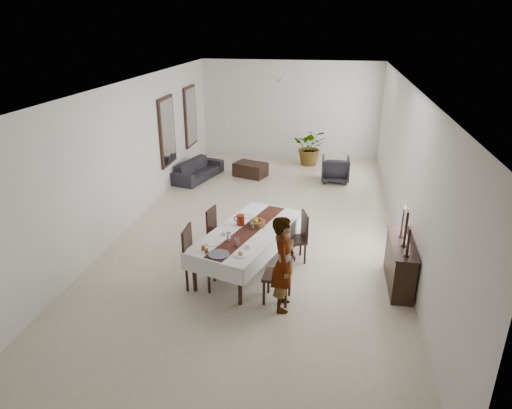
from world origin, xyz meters
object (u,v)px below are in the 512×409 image
dining_table_top (249,232)px  red_pitcher (241,220)px  sideboard_body (400,264)px  sofa (198,170)px  woman (283,264)px

dining_table_top → red_pitcher: (-0.20, 0.22, 0.14)m
sideboard_body → sofa: (-5.19, 5.09, -0.14)m
sofa → sideboard_body: bearing=-118.6°
red_pitcher → sideboard_body: size_ratio=0.15×
sofa → dining_table_top: bearing=-137.7°
sideboard_body → sofa: 7.27m
woman → sofa: (-3.24, 6.13, -0.54)m
dining_table_top → woman: woman is taller
sideboard_body → woman: bearing=-152.1°
red_pitcher → dining_table_top: bearing=-48.2°
red_pitcher → sofa: 5.25m
woman → sideboard_body: 2.24m
dining_table_top → sideboard_body: (2.74, -0.17, -0.33)m
dining_table_top → woman: bearing=-39.5°
red_pitcher → sofa: size_ratio=0.11×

